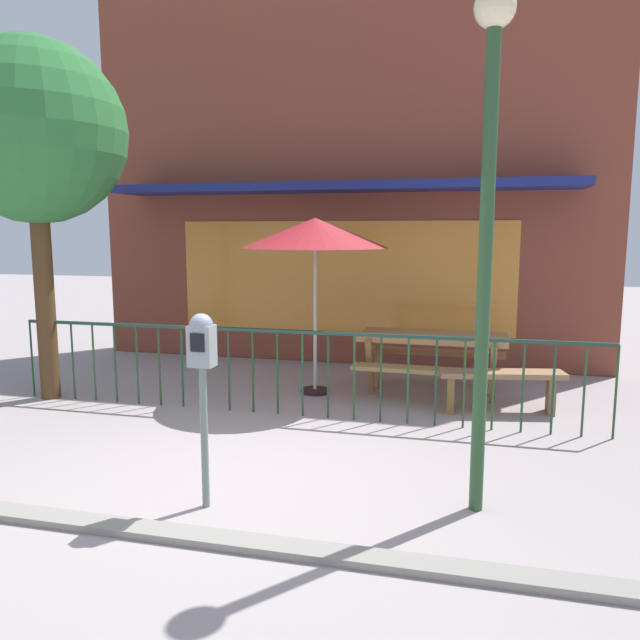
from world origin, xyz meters
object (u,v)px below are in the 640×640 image
at_px(patio_umbrella, 315,234).
at_px(patio_bench, 501,382).
at_px(parking_meter_near, 202,359).
at_px(street_tree, 34,134).
at_px(picnic_table_left, 432,347).
at_px(street_lamp, 488,178).

relative_size(patio_umbrella, patio_bench, 1.54).
bearing_deg(parking_meter_near, patio_umbrella, 90.08).
bearing_deg(patio_umbrella, patio_bench, -7.77).
distance_m(patio_bench, street_tree, 6.13).
bearing_deg(picnic_table_left, parking_meter_near, -111.86).
bearing_deg(patio_bench, patio_umbrella, 172.23).
bearing_deg(picnic_table_left, street_lamp, -80.55).
bearing_deg(patio_umbrella, street_tree, -162.33).
height_order(parking_meter_near, street_tree, street_tree).
height_order(picnic_table_left, patio_bench, picnic_table_left).
bearing_deg(parking_meter_near, patio_bench, 53.35).
relative_size(patio_umbrella, street_lamp, 0.60).
bearing_deg(street_tree, street_lamp, -20.40).
distance_m(picnic_table_left, street_tree, 5.40).
xyz_separation_m(parking_meter_near, street_lamp, (1.97, 0.44, 1.28)).
bearing_deg(patio_bench, picnic_table_left, 144.93).
xyz_separation_m(patio_bench, street_tree, (-5.39, -0.69, 2.82)).
bearing_deg(street_lamp, parking_meter_near, -167.38).
distance_m(picnic_table_left, patio_bench, 1.02).
height_order(patio_umbrella, parking_meter_near, patio_umbrella).
height_order(patio_umbrella, street_lamp, street_lamp).
relative_size(picnic_table_left, patio_umbrella, 0.83).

